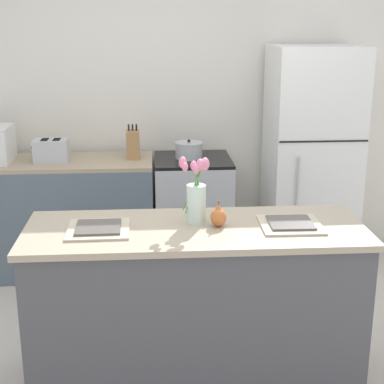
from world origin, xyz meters
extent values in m
plane|color=beige|center=(0.00, 0.00, 0.00)|extent=(10.00, 10.00, 0.00)
cube|color=silver|center=(0.00, 2.00, 1.35)|extent=(5.20, 0.08, 2.70)
cube|color=#4C4C51|center=(0.00, 0.00, 0.44)|extent=(1.76, 0.62, 0.88)
cube|color=tan|center=(0.00, 0.00, 0.90)|extent=(1.80, 0.66, 0.03)
cube|color=slate|center=(-1.06, 1.60, 0.44)|extent=(1.68, 0.60, 0.89)
cube|color=tan|center=(-1.06, 1.60, 0.90)|extent=(1.68, 0.60, 0.03)
cube|color=#B2B5B7|center=(0.10, 1.60, 0.45)|extent=(0.60, 0.60, 0.89)
cube|color=black|center=(0.10, 1.60, 0.90)|extent=(0.60, 0.60, 0.02)
cube|color=black|center=(0.10, 1.30, 0.41)|extent=(0.42, 0.01, 0.29)
cube|color=white|center=(1.05, 1.60, 0.89)|extent=(0.68, 0.64, 1.78)
cube|color=black|center=(1.05, 1.28, 1.10)|extent=(0.67, 0.01, 0.01)
cylinder|color=#B2B5B7|center=(0.86, 1.26, 0.61)|extent=(0.02, 0.02, 0.77)
cylinder|color=silver|center=(0.01, 0.07, 1.02)|extent=(0.10, 0.10, 0.21)
cylinder|color=#569E4C|center=(0.03, 0.07, 1.10)|extent=(0.06, 0.01, 0.25)
ellipsoid|color=pink|center=(0.06, 0.07, 1.24)|extent=(0.05, 0.05, 0.07)
cylinder|color=#569E4C|center=(0.02, 0.09, 1.08)|extent=(0.03, 0.04, 0.23)
ellipsoid|color=pink|center=(0.03, 0.11, 1.22)|extent=(0.05, 0.05, 0.07)
cylinder|color=#569E4C|center=(0.01, 0.09, 1.09)|extent=(0.02, 0.09, 0.23)
ellipsoid|color=pink|center=(0.00, 0.13, 1.22)|extent=(0.04, 0.04, 0.05)
cylinder|color=#569E4C|center=(-0.01, 0.08, 1.10)|extent=(0.11, 0.05, 0.25)
ellipsoid|color=pink|center=(-0.06, 0.10, 1.24)|extent=(0.04, 0.04, 0.06)
cylinder|color=#569E4C|center=(-0.01, 0.06, 1.10)|extent=(0.09, 0.04, 0.24)
ellipsoid|color=pink|center=(-0.05, 0.05, 1.23)|extent=(0.03, 0.03, 0.05)
cylinder|color=#569E4C|center=(0.01, 0.04, 1.09)|extent=(0.01, 0.04, 0.24)
ellipsoid|color=pink|center=(0.01, 0.03, 1.23)|extent=(0.03, 0.03, 0.05)
cylinder|color=#569E4C|center=(0.02, 0.06, 1.10)|extent=(0.03, 0.05, 0.25)
ellipsoid|color=pink|center=(0.03, 0.04, 1.25)|extent=(0.04, 0.04, 0.06)
ellipsoid|color=#C66B33|center=(0.12, 0.01, 0.97)|extent=(0.09, 0.09, 0.10)
cone|color=#C66B33|center=(0.12, 0.01, 1.02)|extent=(0.05, 0.05, 0.04)
cylinder|color=brown|center=(0.12, 0.01, 1.05)|extent=(0.01, 0.01, 0.02)
cube|color=beige|center=(-0.51, -0.01, 0.92)|extent=(0.33, 0.33, 0.01)
cube|color=#514C47|center=(-0.51, -0.01, 0.93)|extent=(0.23, 0.23, 0.01)
cube|color=beige|center=(0.51, -0.01, 0.92)|extent=(0.33, 0.33, 0.01)
cube|color=#514C47|center=(0.51, -0.01, 0.93)|extent=(0.23, 0.23, 0.01)
cube|color=#B7BABC|center=(-0.99, 1.57, 1.00)|extent=(0.26, 0.18, 0.17)
cube|color=black|center=(-1.04, 1.57, 1.09)|extent=(0.05, 0.11, 0.01)
cube|color=black|center=(-0.94, 1.57, 1.09)|extent=(0.05, 0.11, 0.01)
cube|color=black|center=(-1.13, 1.57, 1.03)|extent=(0.02, 0.02, 0.02)
cylinder|color=#B2B5B7|center=(0.07, 1.60, 0.97)|extent=(0.21, 0.21, 0.11)
cylinder|color=#B2B5B7|center=(0.07, 1.60, 1.04)|extent=(0.22, 0.22, 0.01)
sphere|color=black|center=(0.07, 1.60, 1.06)|extent=(0.02, 0.02, 0.02)
cube|color=#A37547|center=(-0.37, 1.63, 1.03)|extent=(0.10, 0.14, 0.22)
cylinder|color=black|center=(-0.40, 1.63, 1.16)|extent=(0.01, 0.01, 0.05)
cylinder|color=black|center=(-0.37, 1.63, 1.16)|extent=(0.01, 0.01, 0.05)
cylinder|color=black|center=(-0.34, 1.63, 1.16)|extent=(0.01, 0.01, 0.05)
camera|label=1|loc=(-0.22, -2.91, 1.97)|focal=55.00mm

